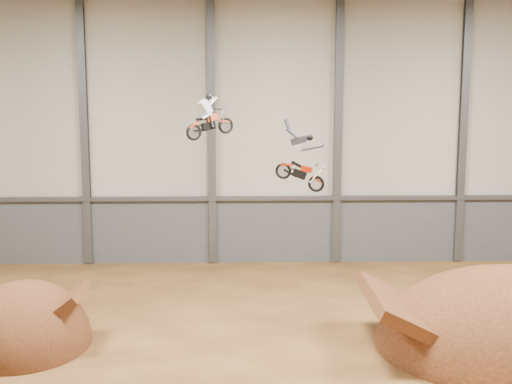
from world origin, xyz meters
TOP-DOWN VIEW (x-y plane):
  - floor at (0.00, 0.00)m, footprint 40.00×40.00m
  - back_wall at (0.00, 15.00)m, footprint 40.00×0.10m
  - lower_band_back at (0.00, 14.90)m, footprint 39.80×0.18m
  - steel_rail at (0.00, 14.75)m, footprint 39.80×0.35m
  - steel_column_1 at (-10.00, 14.80)m, footprint 0.40×0.36m
  - steel_column_2 at (-3.33, 14.80)m, footprint 0.40×0.36m
  - steel_column_3 at (3.33, 14.80)m, footprint 0.40×0.36m
  - steel_column_4 at (10.00, 14.80)m, footprint 0.40×0.36m
  - takeoff_ramp at (-10.00, 3.01)m, footprint 4.91×5.67m
  - fmx_rider_a at (-2.96, 4.06)m, footprint 2.29×1.69m
  - fmx_rider_b at (0.22, 3.28)m, footprint 3.20×1.54m

SIDE VIEW (x-z plane):
  - floor at x=0.00m, z-range 0.00..0.00m
  - takeoff_ramp at x=-10.00m, z-range -2.46..2.46m
  - lower_band_back at x=0.00m, z-range 0.00..3.50m
  - steel_rail at x=0.00m, z-range 3.45..3.65m
  - back_wall at x=0.00m, z-range 0.00..14.00m
  - steel_column_1 at x=-10.00m, z-range 0.05..13.95m
  - steel_column_2 at x=-3.33m, z-range 0.05..13.95m
  - steel_column_3 at x=3.33m, z-range 0.05..13.95m
  - steel_column_4 at x=10.00m, z-range 0.05..13.95m
  - fmx_rider_b at x=0.22m, z-range 5.69..8.59m
  - fmx_rider_a at x=-2.96m, z-range 7.63..9.67m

